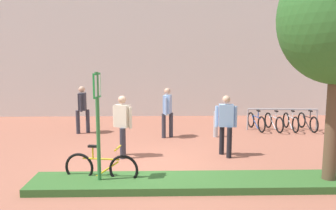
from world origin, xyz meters
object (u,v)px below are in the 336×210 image
at_px(bike_rack_cluster, 282,121).
at_px(person_suited_navy, 82,106).
at_px(person_shirt_blue, 167,109).
at_px(person_casual_tan, 122,122).
at_px(bike_at_sign, 101,168).
at_px(parking_sign_post, 98,113).
at_px(person_shirt_white, 226,122).
at_px(bollard_steel, 216,124).

height_order(bike_rack_cluster, person_suited_navy, person_suited_navy).
bearing_deg(person_suited_navy, person_shirt_blue, -13.95).
bearing_deg(person_casual_tan, person_shirt_blue, 60.45).
bearing_deg(person_suited_navy, bike_at_sign, -73.44).
xyz_separation_m(parking_sign_post, person_suited_navy, (-1.50, 5.30, -0.63)).
bearing_deg(parking_sign_post, person_shirt_blue, 70.97).
distance_m(parking_sign_post, person_casual_tan, 2.36).
height_order(parking_sign_post, person_casual_tan, parking_sign_post).
height_order(parking_sign_post, person_suited_navy, parking_sign_post).
relative_size(parking_sign_post, person_shirt_white, 1.44).
relative_size(person_casual_tan, person_shirt_white, 1.00).
relative_size(bike_at_sign, person_casual_tan, 0.97).
relative_size(bollard_steel, person_suited_navy, 0.52).
height_order(bike_rack_cluster, person_shirt_blue, person_shirt_blue).
xyz_separation_m(person_casual_tan, person_shirt_blue, (1.30, 2.29, 0.00)).
bearing_deg(parking_sign_post, person_casual_tan, 83.19).
distance_m(parking_sign_post, bike_at_sign, 1.29).
distance_m(bike_at_sign, person_casual_tan, 2.13).
bearing_deg(person_shirt_white, bike_at_sign, -147.38).
distance_m(parking_sign_post, person_suited_navy, 5.55).
bearing_deg(bollard_steel, person_suited_navy, 171.17).
distance_m(bike_rack_cluster, bollard_steel, 2.90).
xyz_separation_m(person_casual_tan, person_shirt_white, (2.87, -0.01, 0.00)).
xyz_separation_m(bike_rack_cluster, person_shirt_white, (-2.80, -3.37, 0.64)).
height_order(person_shirt_white, person_suited_navy, same).
distance_m(bike_at_sign, bollard_steel, 5.41).
relative_size(parking_sign_post, person_suited_navy, 1.44).
bearing_deg(person_shirt_white, bike_rack_cluster, 50.26).
distance_m(bike_at_sign, bike_rack_cluster, 8.01).
bearing_deg(bike_rack_cluster, person_casual_tan, -149.35).
bearing_deg(parking_sign_post, bike_rack_cluster, 43.37).
xyz_separation_m(parking_sign_post, bike_rack_cluster, (5.94, 5.62, -1.27)).
bearing_deg(bike_at_sign, bike_rack_cluster, 42.16).
bearing_deg(person_shirt_blue, bike_rack_cluster, 13.81).
bearing_deg(bike_rack_cluster, person_shirt_white, -129.74).
relative_size(parking_sign_post, bike_rack_cluster, 0.93).
xyz_separation_m(bollard_steel, person_suited_navy, (-4.74, 0.74, 0.53)).
bearing_deg(person_shirt_blue, person_shirt_white, -55.50).
bearing_deg(person_shirt_blue, person_suited_navy, 166.05).
bearing_deg(bike_rack_cluster, person_suited_navy, -177.59).
distance_m(person_casual_tan, person_suited_navy, 3.53).
height_order(bike_at_sign, bollard_steel, bollard_steel).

